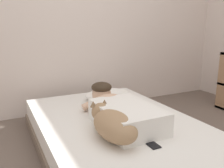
{
  "coord_description": "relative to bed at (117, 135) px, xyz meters",
  "views": [
    {
      "loc": [
        -1.05,
        -1.29,
        1.07
      ],
      "look_at": [
        -0.05,
        0.74,
        0.53
      ],
      "focal_mm": 38.21,
      "sensor_mm": 36.0,
      "label": 1
    }
  ],
  "objects": [
    {
      "name": "bed",
      "position": [
        0.0,
        0.0,
        0.0
      ],
      "size": [
        1.31,
        1.99,
        0.28
      ],
      "color": "#726051",
      "rests_on": "ground"
    },
    {
      "name": "pillow",
      "position": [
        0.2,
        0.6,
        0.19
      ],
      "size": [
        0.52,
        0.32,
        0.11
      ],
      "primitive_type": "ellipsoid",
      "color": "white",
      "rests_on": "bed"
    },
    {
      "name": "cell_phone",
      "position": [
        0.01,
        -0.5,
        0.14
      ],
      "size": [
        0.07,
        0.14,
        0.01
      ],
      "primitive_type": "cube",
      "color": "black",
      "rests_on": "bed"
    },
    {
      "name": "person_lying",
      "position": [
        0.01,
        -0.02,
        0.25
      ],
      "size": [
        0.43,
        0.92,
        0.27
      ],
      "color": "white",
      "rests_on": "bed"
    },
    {
      "name": "coffee_cup",
      "position": [
        0.13,
        0.3,
        0.18
      ],
      "size": [
        0.12,
        0.09,
        0.07
      ],
      "color": "teal",
      "rests_on": "bed"
    },
    {
      "name": "back_wall",
      "position": [
        0.15,
        1.24,
        1.12
      ],
      "size": [
        4.22,
        0.12,
        2.5
      ],
      "color": "silver",
      "rests_on": "ground"
    },
    {
      "name": "dog",
      "position": [
        -0.18,
        -0.27,
        0.24
      ],
      "size": [
        0.26,
        0.57,
        0.21
      ],
      "color": "#9E7A56",
      "rests_on": "bed"
    }
  ]
}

